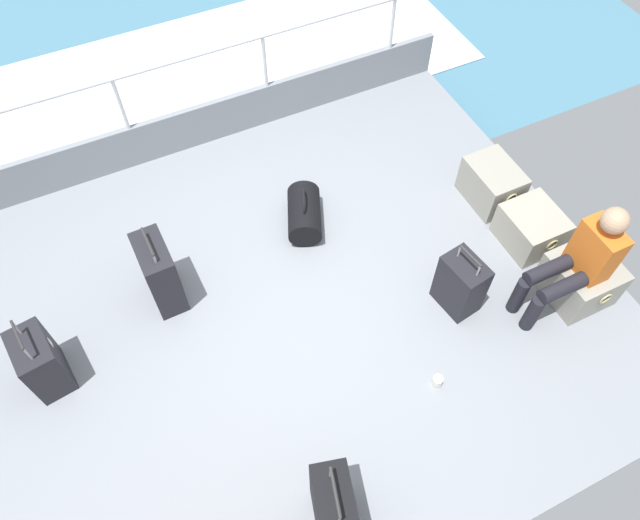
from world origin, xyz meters
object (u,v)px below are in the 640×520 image
at_px(duffel_bag, 304,214).
at_px(cargo_crate_0, 492,184).
at_px(cargo_crate_2, 580,279).
at_px(suitcase_1, 334,510).
at_px(suitcase_2, 41,362).
at_px(suitcase_3, 460,284).
at_px(cargo_crate_1, 531,228).
at_px(paper_cup, 437,381).
at_px(passenger_seated, 579,261).
at_px(suitcase_0, 160,273).

bearing_deg(duffel_bag, cargo_crate_0, 74.63).
distance_m(cargo_crate_2, suitcase_1, 2.74).
relative_size(suitcase_2, duffel_bag, 1.17).
relative_size(suitcase_2, suitcase_3, 1.04).
xyz_separation_m(cargo_crate_1, paper_cup, (0.83, -1.45, -0.13)).
height_order(cargo_crate_2, paper_cup, cargo_crate_2).
relative_size(cargo_crate_2, passenger_seated, 0.49).
bearing_deg(cargo_crate_2, paper_cup, -81.89).
height_order(cargo_crate_1, suitcase_3, suitcase_3).
bearing_deg(cargo_crate_2, suitcase_0, -115.18).
xyz_separation_m(suitcase_1, paper_cup, (-0.54, 1.15, -0.27)).
distance_m(duffel_bag, paper_cup, 1.87).
bearing_deg(cargo_crate_1, suitcase_3, -74.08).
bearing_deg(duffel_bag, cargo_crate_1, 59.06).
relative_size(suitcase_3, duffel_bag, 1.13).
distance_m(suitcase_0, suitcase_3, 2.40).
bearing_deg(cargo_crate_0, passenger_seated, -6.35).
xyz_separation_m(cargo_crate_1, passenger_seated, (0.61, -0.16, 0.40)).
bearing_deg(cargo_crate_2, cargo_crate_0, -177.44).
relative_size(suitcase_0, suitcase_1, 0.98).
bearing_deg(cargo_crate_2, duffel_bag, -133.39).
height_order(cargo_crate_1, cargo_crate_2, cargo_crate_2).
relative_size(suitcase_1, suitcase_2, 1.11).
bearing_deg(cargo_crate_1, cargo_crate_2, 2.28).
bearing_deg(cargo_crate_1, suitcase_1, -62.41).
xyz_separation_m(cargo_crate_0, cargo_crate_2, (1.18, 0.05, 0.00)).
relative_size(cargo_crate_2, duffel_bag, 0.90).
bearing_deg(cargo_crate_2, passenger_seated, -90.00).
relative_size(cargo_crate_2, paper_cup, 5.40).
distance_m(cargo_crate_0, suitcase_1, 3.22).
relative_size(cargo_crate_2, suitcase_1, 0.69).
bearing_deg(passenger_seated, paper_cup, -80.76).
bearing_deg(cargo_crate_0, suitcase_1, -53.25).
bearing_deg(cargo_crate_0, duffel_bag, -105.37).
bearing_deg(suitcase_2, duffel_bag, 102.28).
bearing_deg(duffel_bag, suitcase_2, -77.72).
distance_m(suitcase_1, paper_cup, 1.30).
xyz_separation_m(cargo_crate_2, suitcase_3, (-0.35, -0.95, 0.07)).
relative_size(cargo_crate_0, paper_cup, 5.58).
relative_size(cargo_crate_0, passenger_seated, 0.51).
bearing_deg(passenger_seated, suitcase_2, -105.96).
bearing_deg(cargo_crate_0, cargo_crate_2, 2.56).
xyz_separation_m(cargo_crate_1, suitcase_2, (-0.51, -4.09, 0.09)).
relative_size(passenger_seated, suitcase_3, 1.62).
xyz_separation_m(passenger_seated, suitcase_1, (0.75, -2.45, -0.26)).
bearing_deg(suitcase_2, suitcase_3, 76.26).
height_order(suitcase_0, suitcase_3, suitcase_0).
distance_m(cargo_crate_2, paper_cup, 1.50).
height_order(suitcase_0, suitcase_1, suitcase_1).
height_order(passenger_seated, duffel_bag, passenger_seated).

